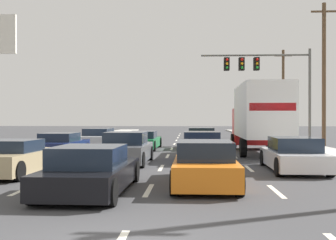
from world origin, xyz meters
TOP-DOWN VIEW (x-y plane):
  - ground_plane at (0.00, 25.00)m, footprint 140.00×140.00m
  - sidewalk_right at (8.40, 20.00)m, footprint 2.90×80.00m
  - sidewalk_left at (-8.40, 20.00)m, footprint 2.90×80.00m
  - lane_markings at (-0.00, 20.31)m, footprint 6.94×52.00m
  - car_silver at (-4.85, 21.04)m, footprint 2.08×4.19m
  - car_navy at (-5.21, 14.17)m, footprint 1.93×4.44m
  - car_tan at (-4.96, 8.16)m, footprint 2.09×4.21m
  - car_green at (-1.74, 19.98)m, footprint 1.95×4.74m
  - car_gray at (-1.61, 11.77)m, footprint 2.05×4.15m
  - car_black at (-1.48, 4.93)m, footprint 2.05×4.64m
  - car_yellow at (1.86, 20.68)m, footprint 1.89×4.58m
  - car_blue at (1.68, 13.08)m, footprint 1.95×4.47m
  - car_orange at (1.55, 6.26)m, footprint 1.87×4.66m
  - box_truck at (4.94, 17.02)m, footprint 2.66×8.38m
  - car_white at (4.95, 9.69)m, footprint 1.98×4.35m
  - traffic_signal_mast at (6.38, 25.17)m, footprint 8.12×0.69m
  - utility_pole_mid at (10.60, 23.79)m, footprint 1.80×0.28m
  - utility_pole_far at (10.94, 37.82)m, footprint 1.80×0.28m

SIDE VIEW (x-z plane):
  - ground_plane at x=0.00m, z-range 0.00..0.00m
  - lane_markings at x=0.00m, z-range 0.00..0.01m
  - sidewalk_right at x=8.40m, z-range 0.00..0.14m
  - sidewalk_left at x=-8.40m, z-range 0.00..0.14m
  - car_green at x=-1.74m, z-range -0.05..1.09m
  - car_black at x=-1.48m, z-range -0.06..1.17m
  - car_tan at x=-4.96m, z-range -0.05..1.16m
  - car_navy at x=-5.21m, z-range -0.05..1.18m
  - car_white at x=4.95m, z-range -0.05..1.19m
  - car_orange at x=1.55m, z-range -0.06..1.23m
  - car_silver at x=-4.85m, z-range -0.04..1.23m
  - car_blue at x=1.68m, z-range -0.06..1.27m
  - car_gray at x=-1.61m, z-range -0.07..1.29m
  - car_yellow at x=1.86m, z-range -0.05..1.29m
  - box_truck at x=4.94m, z-range 0.26..3.96m
  - utility_pole_far at x=10.94m, z-range 0.14..9.21m
  - utility_pole_mid at x=10.60m, z-range 0.14..10.21m
  - traffic_signal_mast at x=6.38m, z-range 1.93..9.02m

